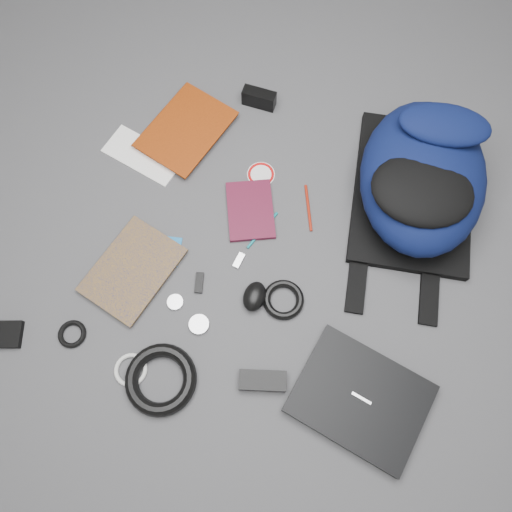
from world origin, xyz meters
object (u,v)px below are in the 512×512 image
(laptop, at_px, (360,399))
(power_brick, at_px, (263,381))
(backpack, at_px, (423,176))
(dvd_case, at_px, (250,210))
(pouch, at_px, (8,334))
(compact_camera, at_px, (259,98))
(textbook_red, at_px, (159,114))
(mouse, at_px, (254,296))
(comic_book, at_px, (106,252))

(laptop, relative_size, power_brick, 2.64)
(backpack, height_order, dvd_case, backpack)
(power_brick, xyz_separation_m, pouch, (-0.71, -0.07, -0.01))
(compact_camera, xyz_separation_m, power_brick, (0.24, -0.85, -0.01))
(power_brick, bearing_deg, backpack, 53.07)
(backpack, xyz_separation_m, laptop, (-0.03, -0.64, -0.10))
(pouch, bearing_deg, textbook_red, 77.87)
(pouch, bearing_deg, mouse, 24.22)
(compact_camera, distance_m, power_brick, 0.89)
(pouch, bearing_deg, power_brick, 5.39)
(dvd_case, xyz_separation_m, compact_camera, (-0.08, 0.38, 0.02))
(comic_book, height_order, mouse, mouse)
(comic_book, relative_size, mouse, 3.11)
(textbook_red, bearing_deg, mouse, -28.93)
(compact_camera, xyz_separation_m, mouse, (0.16, -0.64, -0.01))
(textbook_red, distance_m, dvd_case, 0.45)
(power_brick, height_order, pouch, power_brick)
(compact_camera, height_order, power_brick, compact_camera)
(dvd_case, bearing_deg, comic_book, -167.18)
(compact_camera, bearing_deg, dvd_case, -75.94)
(comic_book, relative_size, power_brick, 2.18)
(laptop, height_order, compact_camera, compact_camera)
(textbook_red, distance_m, pouch, 0.81)
(dvd_case, bearing_deg, laptop, -66.99)
(backpack, xyz_separation_m, mouse, (-0.37, -0.44, -0.09))
(dvd_case, bearing_deg, power_brick, -91.06)
(comic_book, distance_m, mouse, 0.46)
(dvd_case, bearing_deg, pouch, -155.62)
(comic_book, xyz_separation_m, mouse, (0.46, -0.02, 0.01))
(power_brick, bearing_deg, textbook_red, 113.86)
(comic_book, height_order, power_brick, power_brick)
(comic_book, distance_m, power_brick, 0.59)
(backpack, relative_size, textbook_red, 1.91)
(backpack, height_order, mouse, backpack)
(mouse, height_order, pouch, mouse)
(comic_book, bearing_deg, textbook_red, 108.11)
(dvd_case, relative_size, power_brick, 1.53)
(backpack, xyz_separation_m, power_brick, (-0.29, -0.66, -0.10))
(power_brick, relative_size, pouch, 1.68)
(textbook_red, bearing_deg, comic_book, -70.79)
(laptop, distance_m, comic_book, 0.83)
(dvd_case, distance_m, mouse, 0.27)
(compact_camera, relative_size, pouch, 1.44)
(pouch, bearing_deg, backpack, 35.95)
(backpack, distance_m, compact_camera, 0.58)
(backpack, relative_size, compact_camera, 5.12)
(laptop, relative_size, textbook_red, 1.16)
(backpack, height_order, power_brick, backpack)
(laptop, relative_size, compact_camera, 3.09)
(power_brick, bearing_deg, laptop, -7.81)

